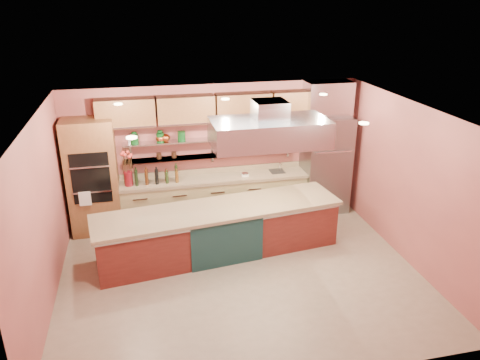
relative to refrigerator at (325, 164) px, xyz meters
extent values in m
cube|color=gray|center=(-2.35, -2.14, -1.06)|extent=(6.00, 5.00, 0.02)
cube|color=black|center=(-2.35, -2.14, 1.75)|extent=(6.00, 5.00, 0.02)
cube|color=#A5524D|center=(-2.35, 0.36, 0.35)|extent=(6.00, 0.04, 2.80)
cube|color=#A5524D|center=(-2.35, -4.64, 0.35)|extent=(6.00, 0.04, 2.80)
cube|color=#A5524D|center=(-5.35, -2.14, 0.35)|extent=(0.04, 5.00, 2.80)
cube|color=#A5524D|center=(0.65, -2.14, 0.35)|extent=(0.04, 5.00, 2.80)
cube|color=brown|center=(-4.80, 0.04, 0.10)|extent=(0.95, 0.64, 2.30)
cube|color=gray|center=(0.00, 0.00, 0.00)|extent=(0.95, 0.72, 2.10)
cube|color=#9E8B5E|center=(-2.40, 0.06, -0.58)|extent=(3.84, 0.64, 0.93)
cube|color=#B4B6BC|center=(-2.40, 0.23, 0.30)|extent=(3.60, 0.26, 0.03)
cube|color=#B4B6BC|center=(-2.40, 0.23, 0.65)|extent=(3.60, 0.26, 0.03)
cube|color=brown|center=(-2.35, 0.18, 1.30)|extent=(4.60, 0.36, 0.55)
cube|color=#B4B6BC|center=(-1.67, -1.36, 1.20)|extent=(2.00, 1.00, 0.45)
cube|color=#FFE5A5|center=(-2.35, -1.94, 1.72)|extent=(4.00, 2.80, 0.02)
cube|color=maroon|center=(-2.57, -1.36, -0.60)|extent=(4.44, 1.49, 0.91)
cylinder|color=maroon|center=(-4.13, 0.01, 0.03)|extent=(0.19, 0.19, 0.30)
cube|color=black|center=(-3.58, 0.01, 0.03)|extent=(0.95, 0.57, 0.29)
cube|color=silver|center=(-1.77, 0.01, -0.08)|extent=(0.18, 0.16, 0.08)
cylinder|color=silver|center=(-0.99, 0.11, -0.02)|extent=(0.03, 0.03, 0.20)
ellipsoid|color=#D16430|center=(-3.35, 0.23, 0.75)|extent=(0.25, 0.25, 0.16)
cylinder|color=#0D4116|center=(-3.03, 0.23, 0.76)|extent=(0.17, 0.17, 0.19)
camera|label=1|loc=(-3.85, -8.80, 3.44)|focal=35.00mm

